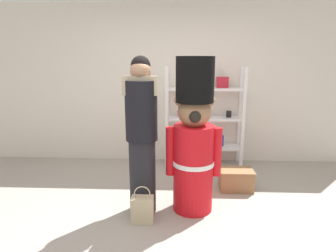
# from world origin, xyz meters

# --- Properties ---
(ground_plane) EXTENTS (6.40, 6.40, 0.00)m
(ground_plane) POSITION_xyz_m (0.00, 0.00, 0.00)
(ground_plane) COLOR #9E9389
(back_wall) EXTENTS (6.40, 0.12, 2.60)m
(back_wall) POSITION_xyz_m (0.00, 2.20, 1.30)
(back_wall) COLOR silver
(back_wall) RESTS_ON ground_plane
(merchandise_shelf) EXTENTS (1.25, 0.35, 1.60)m
(merchandise_shelf) POSITION_xyz_m (0.59, 1.98, 0.82)
(merchandise_shelf) COLOR white
(merchandise_shelf) RESTS_ON ground_plane
(teddy_bear_guard) EXTENTS (0.63, 0.47, 1.74)m
(teddy_bear_guard) POSITION_xyz_m (0.35, 0.44, 0.84)
(teddy_bear_guard) COLOR red
(teddy_bear_guard) RESTS_ON ground_plane
(person_shopper) EXTENTS (0.36, 0.35, 1.75)m
(person_shopper) POSITION_xyz_m (-0.22, 0.38, 0.91)
(person_shopper) COLOR black
(person_shopper) RESTS_ON ground_plane
(shopping_bag) EXTENTS (0.24, 0.15, 0.41)m
(shopping_bag) POSITION_xyz_m (-0.20, 0.14, 0.15)
(shopping_bag) COLOR #C1AD89
(shopping_bag) RESTS_ON ground_plane
(display_crate) EXTENTS (0.45, 0.31, 0.28)m
(display_crate) POSITION_xyz_m (0.95, 0.99, 0.14)
(display_crate) COLOR olive
(display_crate) RESTS_ON ground_plane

